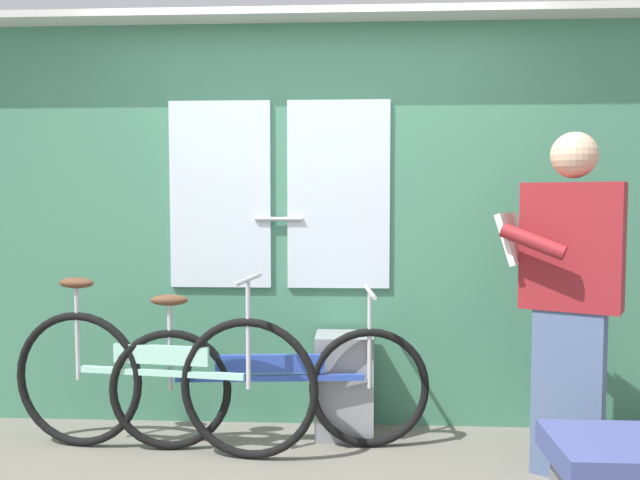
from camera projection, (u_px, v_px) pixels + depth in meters
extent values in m
cube|color=#427F60|center=(313.00, 227.00, 3.87)|extent=(4.61, 0.08, 2.37)
cube|color=silver|center=(220.00, 195.00, 3.84)|extent=(0.60, 0.02, 1.10)
cube|color=silver|center=(338.00, 195.00, 3.80)|extent=(0.60, 0.02, 1.10)
cylinder|color=#B2B2B7|center=(279.00, 219.00, 3.81)|extent=(0.28, 0.02, 0.02)
cube|color=silver|center=(312.00, 16.00, 3.70)|extent=(4.61, 0.28, 0.04)
torus|color=black|center=(369.00, 388.00, 3.52)|extent=(0.66, 0.10, 0.66)
torus|color=black|center=(170.00, 390.00, 3.48)|extent=(0.66, 0.10, 0.66)
cube|color=#2D4CB2|center=(270.00, 378.00, 3.49)|extent=(1.02, 0.12, 0.03)
cube|color=#2D4CB2|center=(270.00, 364.00, 3.49)|extent=(0.59, 0.08, 0.10)
cylinder|color=#B7B7BC|center=(170.00, 345.00, 3.47)|extent=(0.02, 0.02, 0.49)
ellipsoid|color=brown|center=(169.00, 300.00, 3.45)|extent=(0.21, 0.11, 0.06)
cylinder|color=#B7B7BC|center=(370.00, 340.00, 3.50)|extent=(0.02, 0.02, 0.53)
cylinder|color=#B7B7BC|center=(370.00, 292.00, 3.48)|extent=(0.06, 0.44, 0.02)
torus|color=black|center=(249.00, 389.00, 3.35)|extent=(0.74, 0.14, 0.74)
torus|color=black|center=(78.00, 379.00, 3.53)|extent=(0.74, 0.14, 0.74)
cube|color=#9EDBC6|center=(161.00, 373.00, 3.44)|extent=(0.91, 0.15, 0.03)
cube|color=#9EDBC6|center=(161.00, 355.00, 3.43)|extent=(0.53, 0.10, 0.10)
cylinder|color=#B7B7BC|center=(77.00, 331.00, 3.51)|extent=(0.02, 0.02, 0.53)
ellipsoid|color=brown|center=(76.00, 283.00, 3.50)|extent=(0.21, 0.12, 0.06)
cylinder|color=#B7B7BC|center=(248.00, 334.00, 3.34)|extent=(0.02, 0.02, 0.57)
cylinder|color=#B7B7BC|center=(248.00, 280.00, 3.32)|extent=(0.08, 0.44, 0.02)
cube|color=slate|center=(569.00, 392.00, 3.17)|extent=(0.37, 0.31, 0.82)
cube|color=maroon|center=(572.00, 246.00, 3.12)|extent=(0.50, 0.39, 0.61)
sphere|color=tan|center=(574.00, 155.00, 3.10)|extent=(0.22, 0.22, 0.22)
cube|color=silver|center=(513.00, 238.00, 3.26)|extent=(0.25, 0.35, 0.26)
cylinder|color=maroon|center=(533.00, 241.00, 3.01)|extent=(0.30, 0.20, 0.17)
cylinder|color=maroon|center=(550.00, 237.00, 3.37)|extent=(0.30, 0.20, 0.17)
cube|color=gray|center=(344.00, 385.00, 3.70)|extent=(0.33, 0.28, 0.58)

